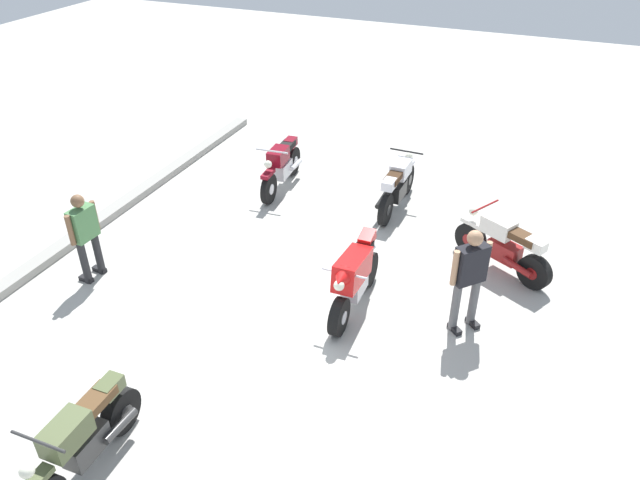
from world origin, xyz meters
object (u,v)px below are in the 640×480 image
(motorcycle_maroon_cruiser, at_px, (282,166))
(person_in_black_shirt, at_px, (469,274))
(motorcycle_silver_cruiser, at_px, (397,185))
(motorcycle_olive_vintage, at_px, (82,442))
(motorcycle_red_sportbike, at_px, (354,277))
(motorcycle_cream_vintage, at_px, (503,246))
(person_in_green_shirt, at_px, (85,233))

(motorcycle_maroon_cruiser, distance_m, person_in_black_shirt, 5.57)
(motorcycle_maroon_cruiser, xyz_separation_m, motorcycle_silver_cruiser, (0.06, -2.57, 0.00))
(motorcycle_maroon_cruiser, bearing_deg, motorcycle_olive_vintage, 3.61)
(motorcycle_red_sportbike, xyz_separation_m, person_in_black_shirt, (0.20, -1.71, 0.39))
(motorcycle_maroon_cruiser, xyz_separation_m, person_in_black_shirt, (-3.14, -4.58, 0.47))
(motorcycle_cream_vintage, height_order, person_in_green_shirt, person_in_green_shirt)
(motorcycle_maroon_cruiser, relative_size, person_in_green_shirt, 1.30)
(motorcycle_olive_vintage, height_order, person_in_black_shirt, person_in_black_shirt)
(person_in_black_shirt, bearing_deg, motorcycle_maroon_cruiser, -172.09)
(motorcycle_silver_cruiser, xyz_separation_m, person_in_green_shirt, (-4.35, 4.10, 0.38))
(motorcycle_olive_vintage, bearing_deg, motorcycle_cream_vintage, 146.60)
(motorcycle_red_sportbike, xyz_separation_m, motorcycle_maroon_cruiser, (3.34, 2.87, -0.07))
(motorcycle_olive_vintage, distance_m, motorcycle_silver_cruiser, 7.64)
(motorcycle_red_sportbike, distance_m, person_in_black_shirt, 1.77)
(motorcycle_olive_vintage, bearing_deg, motorcycle_red_sportbike, 154.87)
(motorcycle_silver_cruiser, height_order, person_in_green_shirt, person_in_green_shirt)
(person_in_black_shirt, bearing_deg, person_in_green_shirt, -126.99)
(motorcycle_cream_vintage, distance_m, person_in_green_shirt, 7.06)
(motorcycle_maroon_cruiser, bearing_deg, motorcycle_cream_vintage, 70.09)
(person_in_black_shirt, bearing_deg, motorcycle_silver_cruiser, 164.42)
(motorcycle_red_sportbike, height_order, person_in_green_shirt, person_in_green_shirt)
(person_in_black_shirt, distance_m, person_in_green_shirt, 6.21)
(motorcycle_silver_cruiser, bearing_deg, motorcycle_maroon_cruiser, 92.81)
(motorcycle_red_sportbike, xyz_separation_m, motorcycle_silver_cruiser, (3.41, 0.30, -0.07))
(motorcycle_cream_vintage, relative_size, person_in_green_shirt, 1.11)
(motorcycle_red_sportbike, distance_m, motorcycle_silver_cruiser, 3.42)
(motorcycle_red_sportbike, bearing_deg, motorcycle_maroon_cruiser, -140.16)
(motorcycle_olive_vintage, bearing_deg, person_in_black_shirt, 139.44)
(motorcycle_olive_vintage, relative_size, motorcycle_maroon_cruiser, 0.93)
(motorcycle_red_sportbike, height_order, motorcycle_maroon_cruiser, motorcycle_red_sportbike)
(motorcycle_maroon_cruiser, distance_m, person_in_green_shirt, 4.57)
(motorcycle_red_sportbike, height_order, person_in_black_shirt, person_in_black_shirt)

